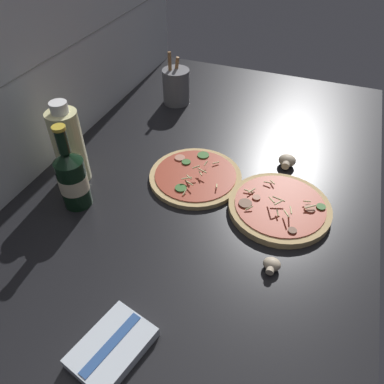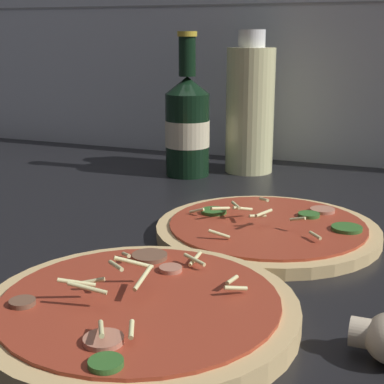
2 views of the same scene
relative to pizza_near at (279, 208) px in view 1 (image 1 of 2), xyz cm
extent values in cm
cube|color=black|center=(0.33, 20.82, -2.30)|extent=(160.00, 90.00, 2.50)
cube|color=silver|center=(0.33, 66.32, 26.45)|extent=(160.00, 1.00, 60.00)
cube|color=gray|center=(0.33, 65.77, 26.45)|extent=(156.80, 0.16, 0.30)
cylinder|color=tan|center=(0.01, 0.00, -0.14)|extent=(25.69, 25.69, 1.82)
cylinder|color=#9E3823|center=(0.01, 0.00, 0.92)|extent=(22.61, 22.61, 0.30)
cylinder|color=#B7755B|center=(1.14, -7.14, 1.27)|extent=(2.84, 2.84, 0.40)
cylinder|color=brown|center=(-2.77, 8.15, 1.27)|extent=(3.37, 3.37, 0.40)
cylinder|color=#B7755B|center=(0.07, 6.06, 1.27)|extent=(2.07, 2.07, 0.40)
cylinder|color=#336628|center=(2.76, -9.65, 1.27)|extent=(2.32, 2.32, 0.40)
cylinder|color=brown|center=(-7.71, -4.42, 1.27)|extent=(2.08, 2.08, 0.40)
cylinder|color=beige|center=(0.30, 0.57, 2.63)|extent=(0.48, 3.26, 1.06)
cylinder|color=beige|center=(2.79, -6.15, 1.91)|extent=(1.12, 1.87, 0.66)
cylinder|color=beige|center=(0.95, -7.08, 2.05)|extent=(1.83, 2.62, 0.77)
cylinder|color=beige|center=(-2.66, -2.93, 2.72)|extent=(3.15, 1.06, 0.95)
cylinder|color=beige|center=(-1.24, 2.07, 3.15)|extent=(3.02, 2.04, 1.42)
cylinder|color=beige|center=(-3.87, -0.11, 1.94)|extent=(1.94, 1.07, 0.72)
cylinder|color=beige|center=(-1.93, 0.30, 3.43)|extent=(2.15, 1.80, 0.55)
cylinder|color=beige|center=(6.56, 4.62, 1.81)|extent=(0.53, 2.12, 0.57)
cylinder|color=beige|center=(-4.51, 6.77, 1.66)|extent=(1.73, 1.81, 0.85)
cylinder|color=beige|center=(7.25, 3.45, 1.69)|extent=(1.78, 1.58, 0.70)
cylinder|color=beige|center=(1.73, 8.49, 1.55)|extent=(0.40, 2.52, 0.67)
cylinder|color=beige|center=(1.96, 7.76, 1.77)|extent=(2.55, 1.50, 0.56)
cylinder|color=beige|center=(-4.12, -2.18, 2.62)|extent=(2.79, 1.82, 1.00)
cylinder|color=tan|center=(4.47, 24.17, -0.40)|extent=(25.57, 25.57, 1.29)
cylinder|color=#9E3823|center=(4.47, 24.17, 0.39)|extent=(22.50, 22.50, 0.30)
cylinder|color=#336628|center=(-2.61, 25.62, 0.74)|extent=(3.13, 3.13, 0.40)
cylinder|color=#B7755B|center=(9.58, 30.93, 0.74)|extent=(2.99, 2.99, 0.40)
cylinder|color=#336628|center=(13.25, 25.08, 0.74)|extent=(3.40, 3.40, 0.40)
cylinder|color=#336628|center=(8.38, 28.48, 0.74)|extent=(2.56, 2.56, 0.40)
cylinder|color=beige|center=(-1.11, 23.72, 1.81)|extent=(1.71, 2.66, 0.84)
cylinder|color=beige|center=(4.50, 22.24, 2.31)|extent=(1.32, 2.93, 0.37)
cylinder|color=beige|center=(8.25, 22.56, 1.97)|extent=(1.88, 0.75, 0.83)
cylinder|color=beige|center=(1.13, 16.93, 1.14)|extent=(2.35, 0.98, 1.03)
cylinder|color=beige|center=(3.75, 22.46, 1.82)|extent=(1.79, 1.61, 0.53)
cylinder|color=beige|center=(1.26, 24.84, 1.73)|extent=(2.01, 2.21, 0.91)
cylinder|color=beige|center=(4.07, 23.83, 3.40)|extent=(1.58, 1.89, 0.71)
cylinder|color=beige|center=(0.32, 25.12, 1.98)|extent=(1.88, 2.55, 0.45)
cylinder|color=beige|center=(-4.14, 23.92, 1.11)|extent=(2.03, 0.65, 1.00)
cylinder|color=beige|center=(10.61, 20.31, 1.13)|extent=(1.61, 1.66, 0.43)
cylinder|color=black|center=(-15.56, 48.85, 5.59)|extent=(7.13, 7.13, 13.28)
cone|color=black|center=(-15.56, 48.85, 13.59)|extent=(7.13, 7.13, 2.74)
cylinder|color=black|center=(-15.56, 48.85, 18.01)|extent=(2.71, 2.71, 6.09)
cylinder|color=gold|center=(-15.56, 48.85, 21.46)|extent=(3.12, 3.12, 0.80)
cylinder|color=beige|center=(-15.56, 48.85, 5.85)|extent=(7.20, 7.20, 4.25)
cylinder|color=beige|center=(-6.98, 55.21, 9.15)|extent=(7.96, 7.96, 20.40)
cylinder|color=white|center=(-6.98, 55.21, 20.74)|extent=(4.38, 4.38, 2.78)
cylinder|color=beige|center=(17.67, 1.66, 0.66)|extent=(2.21, 2.21, 2.21)
ellipsoid|color=#C6B293|center=(19.63, 1.66, 0.66)|extent=(4.17, 4.90, 3.43)
cylinder|color=beige|center=(-19.69, -2.00, 0.30)|extent=(1.74, 1.74, 1.74)
ellipsoid|color=#C6B293|center=(-18.15, -2.00, 0.30)|extent=(3.28, 3.86, 2.70)
cylinder|color=slate|center=(43.04, 46.13, 5.06)|extent=(9.55, 9.55, 12.21)
cylinder|color=olive|center=(42.11, 47.81, 10.55)|extent=(2.98, 2.38, 13.48)
cylinder|color=olive|center=(44.23, 46.60, 9.50)|extent=(2.14, 3.02, 11.39)
cube|color=silver|center=(-46.58, 20.75, 0.15)|extent=(16.51, 13.40, 2.40)
cube|color=#335693|center=(-46.58, 20.75, 1.43)|extent=(13.74, 5.20, 0.16)
camera|label=1|loc=(-70.71, -3.83, 65.49)|focal=35.00mm
camera|label=2|loc=(20.26, -38.52, 21.67)|focal=55.00mm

